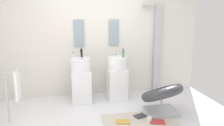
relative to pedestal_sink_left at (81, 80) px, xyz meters
name	(u,v)px	position (x,y,z in m)	size (l,w,h in m)	color
rear_partition	(96,38)	(0.39, 0.47, 0.82)	(4.80, 0.10, 2.60)	silver
pedestal_sink_left	(81,80)	(0.00, 0.00, 0.00)	(0.42, 0.42, 1.04)	white
pedestal_sink_right	(117,78)	(0.78, 0.00, 0.00)	(0.42, 0.42, 1.04)	white
vanity_mirror_left	(79,33)	(0.00, 0.40, 0.94)	(0.22, 0.03, 0.57)	#8C9EA8
vanity_mirror_right	(114,33)	(0.78, 0.40, 0.94)	(0.22, 0.03, 0.57)	#8C9EA8
shower_column	(157,47)	(1.79, 0.35, 0.60)	(0.49, 0.24, 2.05)	#B7BABF
lounge_chair	(162,95)	(1.43, -0.86, -0.13)	(1.06, 1.06, 0.65)	#B7BABF
towel_rack	(16,87)	(-1.11, -0.72, 0.15)	(0.37, 0.22, 0.95)	#B7BABF
area_rug	(140,123)	(0.92, -1.16, -0.47)	(1.24, 0.83, 0.01)	beige
magazine_ochre	(123,122)	(0.63, -1.10, -0.46)	(0.24, 0.16, 0.02)	gold
magazine_charcoal	(140,116)	(0.99, -0.95, -0.45)	(0.20, 0.14, 0.03)	#38383D
magazine_red	(157,122)	(1.21, -1.22, -0.45)	(0.25, 0.16, 0.02)	#B73838
coffee_mug	(149,119)	(1.09, -1.16, -0.43)	(0.09, 0.09, 0.08)	white
soap_bottle_black	(81,53)	(0.03, 0.14, 0.55)	(0.05, 0.05, 0.18)	black
soap_bottle_blue	(123,53)	(0.89, -0.04, 0.54)	(0.04, 0.04, 0.18)	#4C72B7
soap_bottle_clear	(74,55)	(-0.14, 0.06, 0.52)	(0.05, 0.05, 0.12)	silver
soap_bottle_green	(123,55)	(0.89, -0.05, 0.52)	(0.05, 0.05, 0.13)	#59996B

